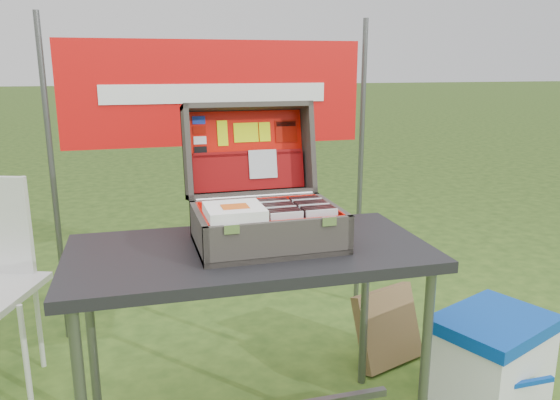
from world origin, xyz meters
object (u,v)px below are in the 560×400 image
object	(u,v)px
cooler	(491,363)
table	(251,348)
cardboard_box	(388,327)
suitcase	(263,176)

from	to	relation	value
cooler	table	bearing A→B (deg)	154.42
cooler	cardboard_box	distance (m)	0.52
table	suitcase	size ratio (longest dim) A/B	2.44
suitcase	cooler	world-z (taller)	suitcase
table	suitcase	bearing A→B (deg)	45.78
table	suitcase	xyz separation A→B (m)	(0.07, 0.07, 0.65)
cooler	suitcase	bearing A→B (deg)	150.21
suitcase	cooler	size ratio (longest dim) A/B	1.10
suitcase	cardboard_box	world-z (taller)	suitcase
suitcase	table	bearing A→B (deg)	-135.49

